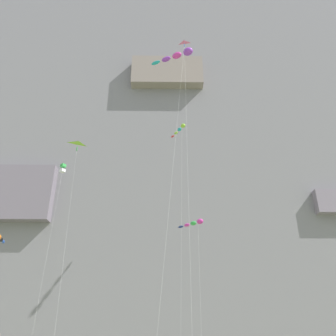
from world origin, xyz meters
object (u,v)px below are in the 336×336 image
object	(u,v)px
kite_delta_far_right	(182,63)
kite_windsock_mid_center	(194,223)
kite_windsock_low_center	(178,55)
kite_box_upper_right	(63,169)
kite_windsock_mid_right	(180,130)
kite_delta_high_center	(78,148)

from	to	relation	value
kite_delta_far_right	kite_windsock_mid_center	world-z (taller)	kite_delta_far_right
kite_windsock_low_center	kite_windsock_mid_center	xyz separation A→B (m)	(2.15, 9.03, -19.40)
kite_box_upper_right	kite_windsock_mid_right	bearing A→B (deg)	-3.19
kite_box_upper_right	kite_delta_far_right	bearing A→B (deg)	-48.65
kite_box_upper_right	kite_delta_high_center	distance (m)	8.10
kite_windsock_mid_right	kite_delta_high_center	distance (m)	16.35
kite_box_upper_right	kite_delta_high_center	size ratio (longest dim) A/B	1.03
kite_box_upper_right	kite_windsock_low_center	bearing A→B (deg)	-37.80
kite_delta_high_center	kite_windsock_mid_center	world-z (taller)	kite_delta_high_center
kite_delta_far_right	kite_delta_high_center	size ratio (longest dim) A/B	1.24
kite_delta_far_right	kite_box_upper_right	xyz separation A→B (m)	(-16.86, 19.16, -3.03)
kite_windsock_mid_center	kite_windsock_mid_right	bearing A→B (deg)	115.71
kite_delta_far_right	kite_windsock_mid_center	distance (m)	19.76
kite_windsock_mid_center	kite_windsock_low_center	bearing A→B (deg)	-103.39
kite_delta_high_center	kite_windsock_mid_center	xyz separation A→B (m)	(15.02, 3.16, -9.10)
kite_delta_far_right	kite_windsock_low_center	bearing A→B (deg)	91.16
kite_delta_far_right	kite_windsock_mid_center	bearing A→B (deg)	82.42
kite_delta_far_right	kite_windsock_mid_center	size ratio (longest dim) A/B	2.02
kite_delta_high_center	kite_box_upper_right	bearing A→B (deg)	118.49
kite_delta_high_center	kite_delta_far_right	bearing A→B (deg)	-42.82
kite_windsock_low_center	kite_box_upper_right	xyz separation A→B (m)	(-16.74, 12.98, -9.98)
kite_windsock_mid_right	kite_delta_high_center	xyz separation A→B (m)	(-13.59, -6.14, -6.71)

